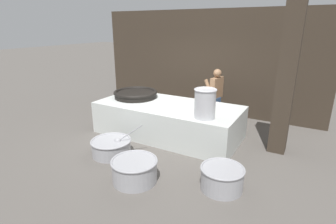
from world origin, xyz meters
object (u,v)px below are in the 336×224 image
giant_wok_near (136,94)px  cook (216,95)px  stock_pot (205,103)px  prep_bowl_extra (135,169)px  prep_bowl_meat (222,177)px  prep_bowl_vegetables (111,146)px

giant_wok_near → cook: 2.26m
stock_pot → prep_bowl_extra: 2.05m
prep_bowl_extra → cook: bearing=85.7°
stock_pot → prep_bowl_meat: size_ratio=0.83×
prep_bowl_meat → stock_pot: bearing=125.5°
cook → prep_bowl_vegetables: cook is taller
stock_pot → cook: bearing=102.1°
cook → prep_bowl_extra: size_ratio=1.87×
prep_bowl_vegetables → prep_bowl_extra: prep_bowl_vegetables is taller
cook → giant_wok_near: bearing=42.3°
cook → prep_bowl_extra: (-0.26, -3.53, -0.64)m
cook → stock_pot: bearing=112.7°
giant_wok_near → prep_bowl_meat: size_ratio=1.56×
giant_wok_near → prep_bowl_vegetables: giant_wok_near is taller
giant_wok_near → stock_pot: bearing=-15.4°
giant_wok_near → prep_bowl_extra: bearing=-54.7°
giant_wok_near → cook: cook is taller
giant_wok_near → prep_bowl_meat: (3.13, -1.79, -0.70)m
giant_wok_near → prep_bowl_meat: 3.68m
giant_wok_near → cook: size_ratio=0.75×
cook → prep_bowl_extra: cook is taller
giant_wok_near → prep_bowl_vegetables: size_ratio=1.12×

